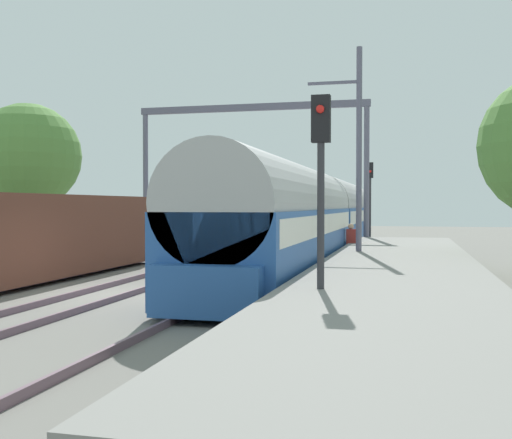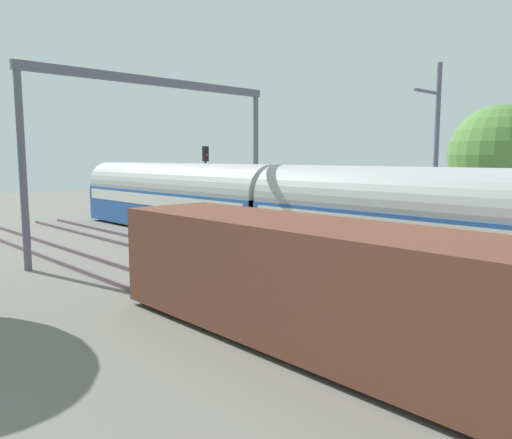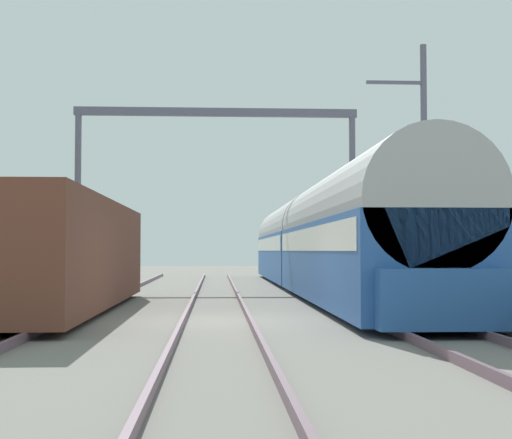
% 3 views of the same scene
% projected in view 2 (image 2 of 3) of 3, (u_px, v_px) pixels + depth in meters
% --- Properties ---
extents(track_far_west, '(1.52, 60.00, 0.16)m').
position_uv_depth(track_far_west, '(464.00, 395.00, 8.95)').
color(track_far_west, '#6B515D').
rests_on(track_far_west, ground).
extents(passenger_train, '(2.93, 32.85, 3.82)m').
position_uv_depth(passenger_train, '(274.00, 207.00, 23.38)').
color(passenger_train, '#28569E').
rests_on(passenger_train, ground).
extents(freight_car, '(2.80, 13.00, 2.70)m').
position_uv_depth(freight_car, '(337.00, 289.00, 10.84)').
color(freight_car, brown).
rests_on(freight_car, ground).
extents(person_crossing, '(0.43, 0.29, 1.73)m').
position_uv_depth(person_crossing, '(330.00, 228.00, 23.21)').
color(person_crossing, '#373737').
rests_on(person_crossing, ground).
extents(railway_signal_far, '(0.36, 0.30, 4.97)m').
position_uv_depth(railway_signal_far, '(206.00, 176.00, 30.03)').
color(railway_signal_far, '#2D2D33').
rests_on(railway_signal_far, ground).
extents(catenary_gantry, '(12.47, 0.28, 7.86)m').
position_uv_depth(catenary_gantry, '(159.00, 128.00, 22.56)').
color(catenary_gantry, slate).
rests_on(catenary_gantry, ground).
extents(catenary_pole_east_mid, '(1.90, 0.20, 8.00)m').
position_uv_depth(catenary_pole_east_mid, '(435.00, 161.00, 19.88)').
color(catenary_pole_east_mid, slate).
rests_on(catenary_pole_east_mid, ground).
extents(tree_east_background, '(4.81, 4.81, 6.83)m').
position_uv_depth(tree_east_background, '(500.00, 155.00, 24.07)').
color(tree_east_background, '#4C3826').
rests_on(tree_east_background, ground).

